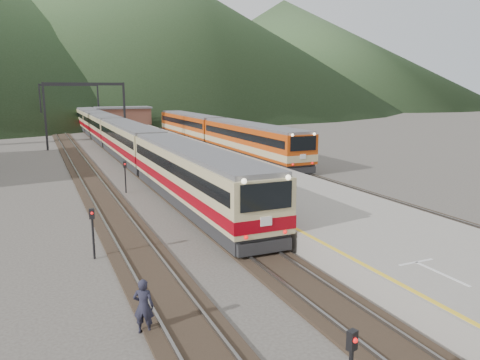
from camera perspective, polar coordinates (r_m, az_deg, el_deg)
name	(u,v)px	position (r m, az deg, el deg)	size (l,w,h in m)	color
track_main	(136,164)	(46.67, -12.57, 1.92)	(2.60, 200.00, 0.23)	black
track_far	(82,167)	(45.98, -18.68, 1.46)	(2.60, 200.00, 0.23)	black
track_second	(243,157)	(50.14, 0.43, 2.82)	(2.60, 200.00, 0.23)	black
platform	(197,159)	(46.10, -5.25, 2.58)	(8.00, 100.00, 1.00)	gray
gantry_near	(85,103)	(60.55, -18.33, 8.95)	(9.55, 0.25, 8.00)	black
gantry_far	(70,98)	(85.46, -20.05, 9.35)	(9.55, 0.25, 8.00)	black
station_shed	(123,116)	(84.61, -14.06, 7.63)	(9.40, 4.40, 3.10)	brown
hill_b	(114,22)	(240.31, -15.08, 18.06)	(220.00, 220.00, 75.00)	#304B27
hill_c	(283,52)	(246.50, 5.27, 15.28)	(160.00, 160.00, 50.00)	#304B27
main_train	(114,132)	(59.11, -15.16, 5.65)	(2.98, 81.73, 3.64)	tan
second_train	(216,132)	(57.45, -2.96, 5.87)	(2.98, 40.54, 3.63)	#AD3C0B
short_signal_b	(125,173)	(34.10, -13.83, 0.88)	(0.23, 0.17, 2.27)	black
short_signal_c	(93,227)	(21.34, -17.53, -5.47)	(0.25, 0.20, 2.27)	black
worker	(144,306)	(14.99, -11.68, -14.84)	(0.64, 0.42, 1.75)	#1F1F2E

